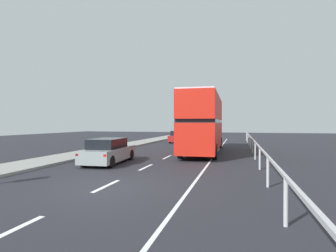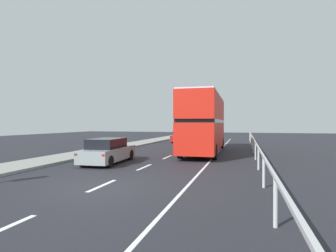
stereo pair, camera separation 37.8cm
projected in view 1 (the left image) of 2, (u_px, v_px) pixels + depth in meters
ground_plane at (106, 188)px, 9.86m from camera, size 75.41×120.00×0.10m
lane_paint_markings at (194, 158)px, 18.01m from camera, size 3.20×46.00×0.01m
bridge_side_railing at (255, 145)px, 17.10m from camera, size 0.10×42.00×1.15m
double_decker_bus_red at (204, 122)px, 21.23m from camera, size 2.73×11.10×4.48m
hatchback_car_near at (109, 151)px, 15.60m from camera, size 1.99×4.57×1.44m
sedan_car_ahead at (180, 137)px, 32.54m from camera, size 1.93×4.44×1.41m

